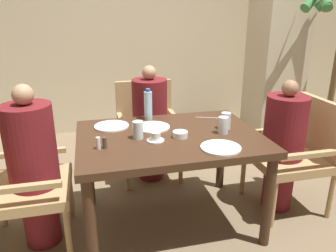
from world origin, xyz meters
The scene contains 23 objects.
ground_plane centered at (0.00, 0.00, 0.00)m, with size 16.00×16.00×0.00m, color #7A664C.
wall_back centered at (0.00, 2.24, 1.40)m, with size 8.00×0.06×2.80m.
pillar_stone centered at (1.61, 1.33, 1.35)m, with size 0.53×0.53×2.70m.
dining_table centered at (0.00, 0.00, 0.63)m, with size 1.29×0.94×0.72m.
chair_left_side centered at (-1.07, 0.00, 0.50)m, with size 0.56×0.56×0.90m.
diner_in_left_chair centered at (-0.92, 0.00, 0.59)m, with size 0.32×0.32×1.14m.
chair_far_side centered at (0.00, 0.89, 0.50)m, with size 0.56×0.56×0.90m.
diner_in_far_chair centered at (0.00, 0.75, 0.56)m, with size 0.32×0.32×1.10m.
chair_right_side centered at (1.07, 0.00, 0.50)m, with size 0.56×0.56×0.90m.
diner_in_right_chair centered at (0.92, 0.00, 0.55)m, with size 0.32×0.32×1.07m.
potted_palm centered at (1.88, 0.68, 0.84)m, with size 0.76×0.74×2.11m.
plate_main_left centered at (0.26, -0.31, 0.73)m, with size 0.26×0.26×0.01m.
plate_main_right centered at (-0.09, 0.17, 0.73)m, with size 0.26×0.26×0.01m.
plate_dessert_center centered at (-0.39, 0.27, 0.73)m, with size 0.26×0.26×0.01m.
teacup_with_saucer centered at (-0.12, -0.09, 0.75)m, with size 0.12×0.12×0.06m.
bowl_small centered at (0.06, -0.06, 0.75)m, with size 0.10×0.10×0.04m.
water_bottle centered at (-0.08, 0.38, 0.84)m, with size 0.06×0.06×0.25m.
glass_tall_near centered at (0.43, 0.02, 0.79)m, with size 0.07×0.07×0.12m.
glass_tall_mid centered at (-0.23, -0.01, 0.79)m, with size 0.07×0.07×0.12m.
glass_tall_far centered at (0.38, -0.06, 0.79)m, with size 0.07×0.07×0.12m.
salt_shaker centered at (-0.50, -0.13, 0.76)m, with size 0.03×0.03×0.08m.
pepper_shaker centered at (-0.46, -0.13, 0.76)m, with size 0.03×0.03×0.07m.
fork_beside_plate centered at (0.42, 0.29, 0.73)m, with size 0.20×0.09×0.00m.
Camera 1 is at (-0.53, -2.10, 1.56)m, focal length 35.00 mm.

